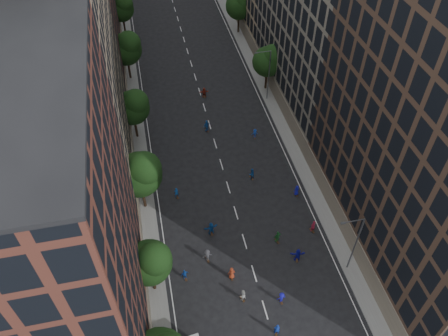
# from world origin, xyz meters

# --- Properties ---
(ground) EXTENTS (240.00, 240.00, 0.00)m
(ground) POSITION_xyz_m (0.00, 40.00, 0.00)
(ground) COLOR black
(ground) RESTS_ON ground
(sidewalk_left) EXTENTS (4.00, 105.00, 0.15)m
(sidewalk_left) POSITION_xyz_m (-12.00, 47.50, 0.07)
(sidewalk_left) COLOR slate
(sidewalk_left) RESTS_ON ground
(sidewalk_right) EXTENTS (4.00, 105.00, 0.15)m
(sidewalk_right) POSITION_xyz_m (12.00, 47.50, 0.07)
(sidewalk_right) COLOR slate
(sidewalk_right) RESTS_ON ground
(bldg_left_a) EXTENTS (14.00, 22.00, 30.00)m
(bldg_left_a) POSITION_xyz_m (-19.00, 11.00, 15.00)
(bldg_left_a) COLOR #5A2C22
(bldg_left_a) RESTS_ON ground
(bldg_left_b) EXTENTS (14.00, 26.00, 34.00)m
(bldg_left_b) POSITION_xyz_m (-19.00, 35.00, 17.00)
(bldg_left_b) COLOR #978163
(bldg_left_b) RESTS_ON ground
(bldg_left_c) EXTENTS (14.00, 20.00, 28.00)m
(bldg_left_c) POSITION_xyz_m (-19.00, 58.00, 14.00)
(bldg_left_c) COLOR #5A2C22
(bldg_left_c) RESTS_ON ground
(bldg_right_b) EXTENTS (14.00, 28.00, 33.00)m
(bldg_right_b) POSITION_xyz_m (19.00, 44.00, 16.50)
(bldg_right_b) COLOR #6F685B
(bldg_right_b) RESTS_ON ground
(tree_left_1) EXTENTS (4.80, 4.80, 8.21)m
(tree_left_1) POSITION_xyz_m (-11.02, 13.86, 5.55)
(tree_left_1) COLOR black
(tree_left_1) RESTS_ON ground
(tree_left_2) EXTENTS (5.60, 5.60, 9.45)m
(tree_left_2) POSITION_xyz_m (-10.99, 25.83, 6.36)
(tree_left_2) COLOR black
(tree_left_2) RESTS_ON ground
(tree_left_3) EXTENTS (5.00, 5.00, 8.58)m
(tree_left_3) POSITION_xyz_m (-11.02, 39.85, 5.82)
(tree_left_3) COLOR black
(tree_left_3) RESTS_ON ground
(tree_left_4) EXTENTS (5.40, 5.40, 9.08)m
(tree_left_4) POSITION_xyz_m (-11.00, 55.84, 6.10)
(tree_left_4) COLOR black
(tree_left_4) RESTS_ON ground
(tree_left_5) EXTENTS (4.80, 4.80, 8.33)m
(tree_left_5) POSITION_xyz_m (-11.02, 71.86, 5.68)
(tree_left_5) COLOR black
(tree_left_5) RESTS_ON ground
(tree_right_a) EXTENTS (5.00, 5.00, 8.39)m
(tree_right_a) POSITION_xyz_m (11.38, 47.85, 5.63)
(tree_right_a) COLOR black
(tree_right_a) RESTS_ON ground
(tree_right_b) EXTENTS (5.20, 5.20, 8.83)m
(tree_right_b) POSITION_xyz_m (11.39, 67.85, 5.96)
(tree_right_b) COLOR black
(tree_right_b) RESTS_ON ground
(streetlamp_near) EXTENTS (2.64, 0.22, 9.06)m
(streetlamp_near) POSITION_xyz_m (10.37, 12.00, 5.17)
(streetlamp_near) COLOR #595B60
(streetlamp_near) RESTS_ON ground
(streetlamp_far) EXTENTS (2.64, 0.22, 9.06)m
(streetlamp_far) POSITION_xyz_m (10.37, 45.00, 5.17)
(streetlamp_far) COLOR #595B60
(streetlamp_far) RESTS_ON ground
(skater_1) EXTENTS (0.73, 0.57, 1.77)m
(skater_1) POSITION_xyz_m (0.40, 6.30, 0.89)
(skater_1) COLOR navy
(skater_1) RESTS_ON ground
(skater_3) EXTENTS (1.04, 0.67, 1.52)m
(skater_3) POSITION_xyz_m (1.93, 9.60, 0.76)
(skater_3) COLOR #1715AC
(skater_3) RESTS_ON ground
(skater_4) EXTENTS (0.97, 0.58, 1.55)m
(skater_4) POSITION_xyz_m (-7.74, 14.55, 0.77)
(skater_4) COLOR #164AB3
(skater_4) RESTS_ON ground
(skater_5) EXTENTS (1.82, 0.83, 1.89)m
(skater_5) POSITION_xyz_m (5.32, 14.23, 0.94)
(skater_5) COLOR #11138F
(skater_5) RESTS_ON ground
(skater_6) EXTENTS (0.85, 0.56, 1.73)m
(skater_6) POSITION_xyz_m (-2.62, 13.54, 0.87)
(skater_6) COLOR #AE391D
(skater_6) RESTS_ON ground
(skater_7) EXTENTS (0.78, 0.63, 1.84)m
(skater_7) POSITION_xyz_m (8.50, 17.76, 0.92)
(skater_7) COLOR maroon
(skater_7) RESTS_ON ground
(skater_8) EXTENTS (0.97, 0.86, 1.66)m
(skater_8) POSITION_xyz_m (-2.07, 10.72, 0.83)
(skater_8) COLOR #B0AFAB
(skater_8) RESTS_ON ground
(skater_9) EXTENTS (1.22, 0.80, 1.76)m
(skater_9) POSITION_xyz_m (-4.84, 16.39, 0.88)
(skater_9) COLOR #3E3F44
(skater_9) RESTS_ON ground
(skater_10) EXTENTS (1.14, 0.74, 1.80)m
(skater_10) POSITION_xyz_m (3.82, 17.18, 0.90)
(skater_10) COLOR #1F692C
(skater_10) RESTS_ON ground
(skater_11) EXTENTS (1.82, 0.88, 1.88)m
(skater_11) POSITION_xyz_m (-3.69, 20.02, 0.94)
(skater_11) COLOR #124698
(skater_11) RESTS_ON ground
(skater_12) EXTENTS (0.85, 0.63, 1.58)m
(skater_12) POSITION_xyz_m (8.50, 23.84, 0.79)
(skater_12) COLOR #121397
(skater_12) RESTS_ON ground
(skater_13) EXTENTS (0.68, 0.54, 1.62)m
(skater_13) POSITION_xyz_m (-7.01, 26.78, 0.81)
(skater_13) COLOR #124699
(skater_13) RESTS_ON ground
(skater_14) EXTENTS (0.98, 0.86, 1.71)m
(skater_14) POSITION_xyz_m (3.46, 27.97, 0.86)
(skater_14) COLOR navy
(skater_14) RESTS_ON ground
(skater_15) EXTENTS (0.99, 0.60, 1.50)m
(skater_15) POSITION_xyz_m (6.09, 36.10, 0.75)
(skater_15) COLOR #123597
(skater_15) RESTS_ON ground
(skater_16) EXTENTS (1.23, 0.90, 1.94)m
(skater_16) POSITION_xyz_m (-0.66, 39.12, 0.97)
(skater_16) COLOR blue
(skater_16) RESTS_ON ground
(skater_17) EXTENTS (1.63, 0.55, 1.75)m
(skater_17) POSITION_xyz_m (0.51, 47.76, 0.87)
(skater_17) COLOR maroon
(skater_17) RESTS_ON ground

